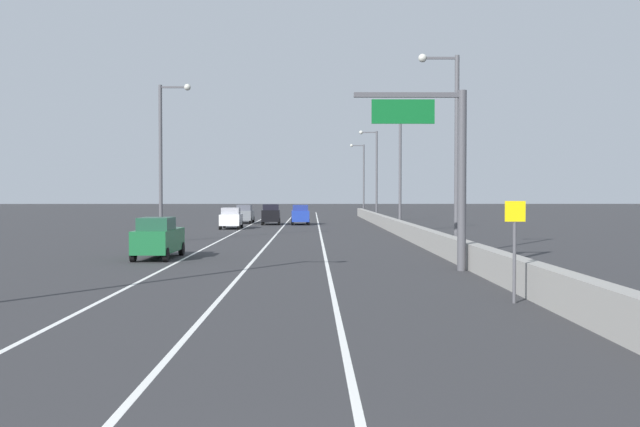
% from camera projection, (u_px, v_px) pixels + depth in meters
% --- Properties ---
extents(ground_plane, '(320.00, 320.00, 0.00)m').
position_uv_depth(ground_plane, '(303.00, 227.00, 70.31)').
color(ground_plane, '#2D2D30').
extents(lane_stripe_left, '(0.16, 130.00, 0.00)m').
position_uv_depth(lane_stripe_left, '(236.00, 232.00, 61.25)').
color(lane_stripe_left, silver).
rests_on(lane_stripe_left, ground_plane).
extents(lane_stripe_center, '(0.16, 130.00, 0.00)m').
position_uv_depth(lane_stripe_center, '(278.00, 232.00, 61.29)').
color(lane_stripe_center, silver).
rests_on(lane_stripe_center, ground_plane).
extents(lane_stripe_right, '(0.16, 130.00, 0.00)m').
position_uv_depth(lane_stripe_right, '(320.00, 232.00, 61.33)').
color(lane_stripe_right, silver).
rests_on(lane_stripe_right, ground_plane).
extents(jersey_barrier_right, '(0.60, 120.00, 1.10)m').
position_uv_depth(jersey_barrier_right, '(421.00, 236.00, 46.38)').
color(jersey_barrier_right, gray).
rests_on(jersey_barrier_right, ground_plane).
extents(overhead_sign_gantry, '(4.68, 0.36, 7.50)m').
position_uv_depth(overhead_sign_gantry, '(444.00, 157.00, 30.65)').
color(overhead_sign_gantry, '#47474C').
rests_on(overhead_sign_gantry, ground_plane).
extents(speed_advisory_sign, '(0.60, 0.11, 3.00)m').
position_uv_depth(speed_advisory_sign, '(515.00, 243.00, 21.63)').
color(speed_advisory_sign, '#4C4C51').
rests_on(speed_advisory_sign, ground_plane).
extents(lamp_post_right_second, '(2.14, 0.44, 10.46)m').
position_uv_depth(lamp_post_right_second, '(452.00, 140.00, 38.43)').
color(lamp_post_right_second, '#4C4C51').
rests_on(lamp_post_right_second, ground_plane).
extents(lamp_post_right_third, '(2.14, 0.44, 10.46)m').
position_uv_depth(lamp_post_right_third, '(397.00, 160.00, 61.71)').
color(lamp_post_right_third, '#4C4C51').
rests_on(lamp_post_right_third, ground_plane).
extents(lamp_post_right_fourth, '(2.14, 0.44, 10.46)m').
position_uv_depth(lamp_post_right_fourth, '(374.00, 169.00, 84.98)').
color(lamp_post_right_fourth, '#4C4C51').
rests_on(lamp_post_right_fourth, ground_plane).
extents(lamp_post_right_fifth, '(2.14, 0.44, 10.46)m').
position_uv_depth(lamp_post_right_fifth, '(362.00, 175.00, 108.26)').
color(lamp_post_right_fifth, '#4C4C51').
rests_on(lamp_post_right_fifth, ground_plane).
extents(lamp_post_left_mid, '(2.14, 0.44, 10.46)m').
position_uv_depth(lamp_post_left_mid, '(164.00, 152.00, 48.90)').
color(lamp_post_left_mid, '#4C4C51').
rests_on(lamp_post_left_mid, ground_plane).
extents(car_blue_0, '(2.00, 4.42, 2.06)m').
position_uv_depth(car_blue_0, '(300.00, 215.00, 76.59)').
color(car_blue_0, '#1E389E').
rests_on(car_blue_0, ground_plane).
extents(car_gray_1, '(1.78, 4.57, 1.99)m').
position_uv_depth(car_gray_1, '(245.00, 214.00, 80.36)').
color(car_gray_1, slate).
rests_on(car_gray_1, ground_plane).
extents(car_white_2, '(1.96, 4.69, 1.93)m').
position_uv_depth(car_white_2, '(231.00, 218.00, 67.67)').
color(car_white_2, white).
rests_on(car_white_2, ground_plane).
extents(car_black_3, '(2.01, 4.30, 2.12)m').
position_uv_depth(car_black_3, '(271.00, 214.00, 76.79)').
color(car_black_3, black).
rests_on(car_black_3, ground_plane).
extents(car_green_4, '(1.84, 4.75, 2.05)m').
position_uv_depth(car_green_4, '(158.00, 238.00, 36.53)').
color(car_green_4, '#196033').
rests_on(car_green_4, ground_plane).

